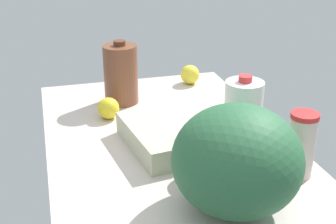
{
  "coord_description": "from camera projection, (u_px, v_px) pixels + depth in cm",
  "views": [
    {
      "loc": [
        128.62,
        -35.35,
        71.61
      ],
      "look_at": [
        0.0,
        0.0,
        13.0
      ],
      "focal_mm": 50.0,
      "sensor_mm": 36.0,
      "label": 1
    }
  ],
  "objects": [
    {
      "name": "chocolate_milk_jug",
      "position": [
        121.0,
        74.0,
        1.75
      ],
      "size": [
        12.75,
        12.75,
        24.05
      ],
      "color": "brown",
      "rests_on": "countertop"
    },
    {
      "name": "milk_jug",
      "position": [
        242.0,
        120.0,
        1.35
      ],
      "size": [
        10.97,
        10.97,
        25.75
      ],
      "color": "white",
      "rests_on": "countertop"
    },
    {
      "name": "lemon_near_front",
      "position": [
        108.0,
        108.0,
        1.64
      ],
      "size": [
        7.65,
        7.65,
        7.65
      ],
      "primitive_type": "sphere",
      "color": "yellow",
      "rests_on": "countertop"
    },
    {
      "name": "lemon_by_jug",
      "position": [
        190.0,
        75.0,
        1.97
      ],
      "size": [
        7.98,
        7.98,
        7.98
      ],
      "primitive_type": "sphere",
      "color": "yellow",
      "rests_on": "countertop"
    },
    {
      "name": "orange_loose",
      "position": [
        241.0,
        119.0,
        1.57
      ],
      "size": [
        7.23,
        7.23,
        7.23
      ],
      "primitive_type": "sphere",
      "color": "orange",
      "rests_on": "countertop"
    },
    {
      "name": "egg_carton",
      "position": [
        150.0,
        139.0,
        1.43
      ],
      "size": [
        32.45,
        15.72,
        7.2
      ],
      "primitive_type": "cube",
      "rotation": [
        0.0,
        0.0,
        0.14
      ],
      "color": "beige",
      "rests_on": "countertop"
    },
    {
      "name": "tumbler_cup",
      "position": [
        301.0,
        145.0,
        1.27
      ],
      "size": [
        7.66,
        7.66,
        18.77
      ],
      "color": "beige",
      "rests_on": "countertop"
    },
    {
      "name": "watermelon",
      "position": [
        237.0,
        160.0,
        1.11
      ],
      "size": [
        31.51,
        31.51,
        26.95
      ],
      "primitive_type": "ellipsoid",
      "color": "#2A623C",
      "rests_on": "countertop"
    },
    {
      "name": "countertop",
      "position": [
        168.0,
        145.0,
        1.5
      ],
      "size": [
        120.0,
        76.0,
        3.0
      ],
      "primitive_type": "cube",
      "color": "beige",
      "rests_on": "ground"
    }
  ]
}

